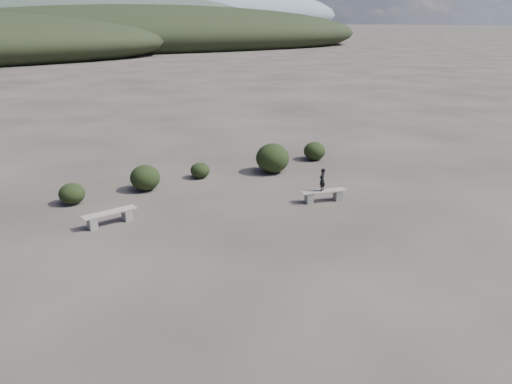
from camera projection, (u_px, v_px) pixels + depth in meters
ground at (305, 265)px, 14.36m from camera, size 1200.00×1200.00×0.00m
bench_left at (110, 217)px, 17.09m from camera, size 1.92×0.63×0.47m
bench_right at (324, 195)px, 19.26m from camera, size 1.83×0.81×0.45m
seated_person at (322, 180)px, 19.03m from camera, size 0.39×0.33×0.90m
shrub_a at (72, 194)px, 19.01m from camera, size 0.98×0.98×0.80m
shrub_b at (145, 178)px, 20.50m from camera, size 1.23×1.23×1.05m
shrub_c at (200, 170)px, 22.15m from camera, size 0.86×0.86×0.69m
shrub_d at (273, 158)px, 22.86m from camera, size 1.54×1.54×1.34m
shrub_e at (315, 151)px, 24.99m from camera, size 1.09×1.09×0.91m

